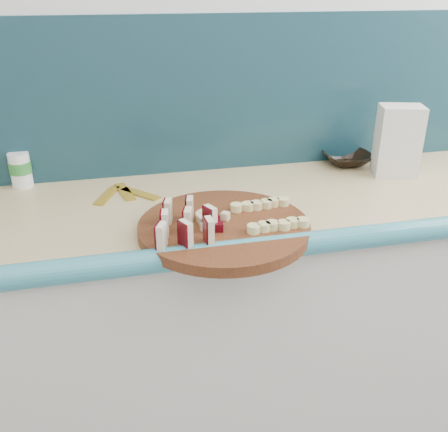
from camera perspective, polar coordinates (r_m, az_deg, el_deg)
kitchen_counter at (r=1.70m, az=0.09°, el=-12.46°), size 2.20×0.63×0.91m
backsplash at (r=1.66m, az=-2.22°, el=13.54°), size 2.20×0.02×0.50m
cutting_board at (r=1.28m, az=0.00°, el=-1.37°), size 0.46×0.46×0.03m
apple_wedges at (r=1.21m, az=-4.57°, el=-0.73°), size 0.15×0.17×0.06m
apple_chunks at (r=1.26m, az=-1.19°, el=-0.53°), size 0.07×0.08×0.02m
banana_slices at (r=1.30m, az=5.14°, el=0.20°), size 0.17×0.17×0.02m
brown_bowl at (r=1.82m, az=13.89°, el=6.40°), size 0.17×0.17×0.04m
flour_bag at (r=1.73m, az=19.24°, el=8.07°), size 0.16×0.13×0.23m
canister at (r=1.68m, az=-22.24°, el=4.97°), size 0.07×0.07×0.11m
banana_peel at (r=1.55m, az=-11.34°, el=2.53°), size 0.20×0.16×0.01m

